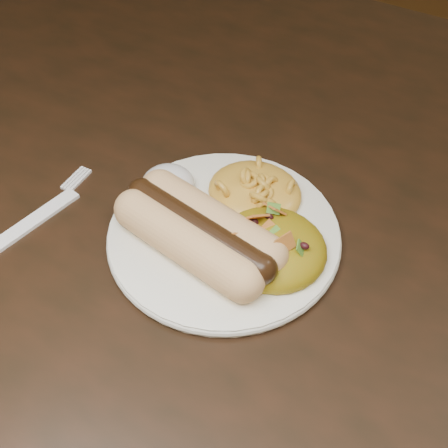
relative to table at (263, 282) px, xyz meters
The scene contains 7 objects.
table is the anchor object (origin of this frame).
plate 0.11m from the table, 127.39° to the right, with size 0.21×0.21×0.01m, color white.
hotdog 0.14m from the table, 122.05° to the right, with size 0.14×0.09×0.04m.
mac_and_cheese 0.13m from the table, 141.64° to the left, with size 0.09×0.08×0.04m, color gold.
sour_cream 0.16m from the table, behind, with size 0.05×0.05×0.03m, color white.
taco_salad 0.13m from the table, 60.79° to the right, with size 0.10×0.10×0.04m.
fork 0.24m from the table, 151.99° to the right, with size 0.02×0.13×0.00m, color white.
Camera 1 is at (0.15, -0.37, 1.20)m, focal length 50.00 mm.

